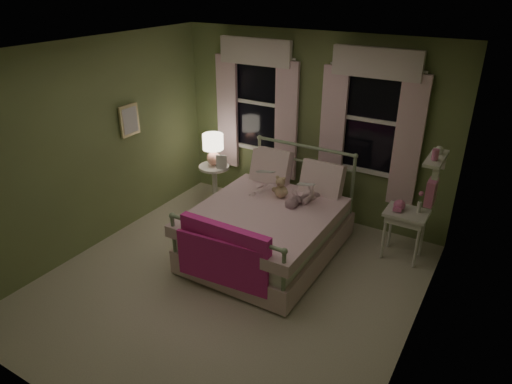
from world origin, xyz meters
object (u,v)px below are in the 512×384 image
Objects in this scene: nightstand_left at (215,180)px; nightstand_right at (406,219)px; bed at (269,227)px; table_lamp at (213,147)px; teddy_bear at (281,189)px; child_left at (268,171)px; child_right at (307,176)px.

nightstand_right is (2.86, 0.01, 0.13)m from nightstand_left.
bed is 4.28× the size of table_lamp.
teddy_bear is 1.46m from table_lamp.
child_left is 0.86× the size of child_right.
nightstand_left is 1.37× the size of table_lamp.
child_right is at bearing 29.50° from teddy_bear.
table_lamp reaches higher than nightstand_right.
table_lamp reaches higher than nightstand_left.
nightstand_right is (1.48, 0.48, -0.24)m from teddy_bear.
table_lamp is 2.88m from nightstand_right.
child_right is at bearing -10.68° from table_lamp.
bed reaches higher than nightstand_right.
child_right is (0.56, 0.00, 0.06)m from child_left.
child_left reaches higher than bed.
bed is 0.50m from teddy_bear.
child_right reaches higher than teddy_bear.
nightstand_left is at bearing 151.48° from bed.
child_right reaches higher than child_left.
child_left is 1.07× the size of nightstand_right.
teddy_bear is at bearing 88.85° from bed.
child_left is 1.24m from nightstand_left.
child_left is 2.28× the size of teddy_bear.
bed is at bearing -153.06° from nightstand_right.
teddy_bear reaches higher than nightstand_right.
child_right is at bearing -10.68° from nightstand_left.
teddy_bear is at bearing -18.88° from table_lamp.
child_left reaches higher than teddy_bear.
nightstand_right is at bearing -153.47° from child_left.
nightstand_left is (-1.10, 0.31, -0.49)m from child_left.
teddy_bear is 0.63× the size of table_lamp.
table_lamp is (-1.66, 0.31, -0.01)m from child_right.
table_lamp is at bearing -179.82° from nightstand_right.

